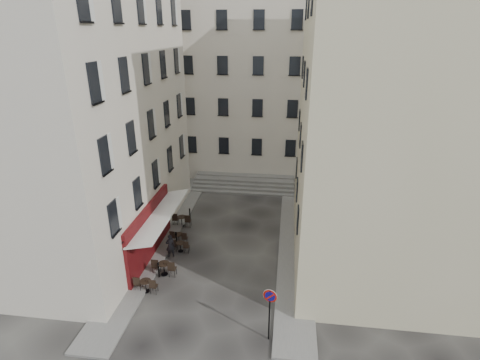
% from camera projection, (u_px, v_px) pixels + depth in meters
% --- Properties ---
extents(ground, '(90.00, 90.00, 0.00)m').
position_uv_depth(ground, '(218.00, 271.00, 22.15)').
color(ground, black).
rests_on(ground, ground).
extents(sidewalk_left, '(2.00, 22.00, 0.12)m').
position_uv_depth(sidewalk_left, '(166.00, 231.00, 26.35)').
color(sidewalk_left, slate).
rests_on(sidewalk_left, ground).
extents(sidewalk_right, '(2.00, 18.00, 0.12)m').
position_uv_depth(sidewalk_right, '(294.00, 248.00, 24.33)').
color(sidewalk_right, slate).
rests_on(sidewalk_right, ground).
extents(building_left, '(12.20, 16.20, 20.60)m').
position_uv_depth(building_left, '(51.00, 83.00, 22.33)').
color(building_left, beige).
rests_on(building_left, ground).
extents(building_right, '(12.20, 14.20, 18.60)m').
position_uv_depth(building_right, '(413.00, 107.00, 20.60)').
color(building_right, '#C0B78F').
rests_on(building_right, ground).
extents(building_back, '(18.20, 10.20, 18.60)m').
position_uv_depth(building_back, '(242.00, 74.00, 36.25)').
color(building_back, beige).
rests_on(building_back, ground).
extents(cafe_storefront, '(1.74, 7.30, 3.50)m').
position_uv_depth(cafe_storefront, '(151.00, 230.00, 22.89)').
color(cafe_storefront, '#480A0E').
rests_on(cafe_storefront, ground).
extents(stone_steps, '(9.00, 3.15, 0.80)m').
position_uv_depth(stone_steps, '(244.00, 184.00, 33.56)').
color(stone_steps, slate).
rests_on(stone_steps, ground).
extents(bollard_near, '(0.12, 0.12, 0.98)m').
position_uv_depth(bollard_near, '(159.00, 269.00, 21.43)').
color(bollard_near, black).
rests_on(bollard_near, ground).
extents(bollard_mid, '(0.12, 0.12, 0.98)m').
position_uv_depth(bollard_mid, '(176.00, 238.00, 24.64)').
color(bollard_mid, black).
rests_on(bollard_mid, ground).
extents(bollard_far, '(0.12, 0.12, 0.98)m').
position_uv_depth(bollard_far, '(190.00, 214.00, 27.86)').
color(bollard_far, black).
rests_on(bollard_far, ground).
extents(no_parking_sign, '(0.62, 0.20, 2.76)m').
position_uv_depth(no_parking_sign, '(270.00, 305.00, 16.55)').
color(no_parking_sign, black).
rests_on(no_parking_sign, ground).
extents(bistro_table_a, '(1.30, 0.61, 0.91)m').
position_uv_depth(bistro_table_a, '(146.00, 285.00, 20.22)').
color(bistro_table_a, black).
rests_on(bistro_table_a, ground).
extents(bistro_table_b, '(1.43, 0.67, 1.00)m').
position_uv_depth(bistro_table_b, '(164.00, 267.00, 21.62)').
color(bistro_table_b, black).
rests_on(bistro_table_b, ground).
extents(bistro_table_c, '(1.18, 0.55, 0.83)m').
position_uv_depth(bistro_table_c, '(181.00, 246.00, 23.93)').
color(bistro_table_c, black).
rests_on(bistro_table_c, ground).
extents(bistro_table_d, '(1.20, 0.56, 0.84)m').
position_uv_depth(bistro_table_d, '(179.00, 237.00, 24.91)').
color(bistro_table_d, black).
rests_on(bistro_table_d, ground).
extents(bistro_table_e, '(1.37, 0.64, 0.96)m').
position_uv_depth(bistro_table_e, '(182.00, 220.00, 27.02)').
color(bistro_table_e, black).
rests_on(bistro_table_e, ground).
extents(pedestrian, '(0.67, 0.57, 1.56)m').
position_uv_depth(pedestrian, '(170.00, 246.00, 23.27)').
color(pedestrian, black).
rests_on(pedestrian, ground).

